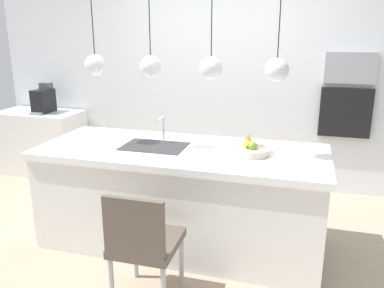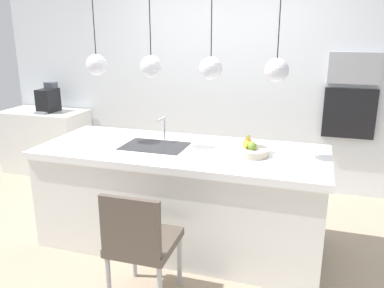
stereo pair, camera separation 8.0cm
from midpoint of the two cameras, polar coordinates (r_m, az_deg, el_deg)
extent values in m
plane|color=tan|center=(3.80, -2.11, -13.73)|extent=(6.60, 6.60, 0.00)
cube|color=white|center=(4.92, 3.78, 9.23)|extent=(6.00, 0.10, 2.60)
cube|color=white|center=(3.61, -2.18, -7.96)|extent=(2.44, 0.94, 0.84)
cube|color=white|center=(3.45, -2.26, -1.15)|extent=(2.50, 1.00, 0.06)
cube|color=#2D2D30|center=(3.52, -6.08, -0.41)|extent=(0.56, 0.40, 0.02)
cylinder|color=silver|center=(3.71, -4.74, 2.29)|extent=(0.02, 0.02, 0.22)
cylinder|color=silver|center=(3.61, -5.23, 3.54)|extent=(0.02, 0.16, 0.02)
cylinder|color=beige|center=(3.29, 7.84, -1.07)|extent=(0.29, 0.29, 0.06)
sphere|color=olive|center=(3.24, 8.02, -0.28)|extent=(0.07, 0.07, 0.07)
sphere|color=olive|center=(3.27, 7.86, -0.15)|extent=(0.07, 0.07, 0.07)
sphere|color=orange|center=(3.30, 7.37, 0.10)|extent=(0.08, 0.08, 0.08)
ellipsoid|color=yellow|center=(3.30, 7.29, 0.47)|extent=(0.05, 0.18, 0.10)
cube|color=white|center=(5.78, -21.19, 0.28)|extent=(1.10, 0.60, 0.84)
cube|color=black|center=(5.60, -20.96, 5.80)|extent=(0.20, 0.28, 0.30)
cube|color=gray|center=(5.49, -21.87, 4.05)|extent=(0.16, 0.08, 0.02)
cube|color=#4C515B|center=(5.64, -20.65, 7.86)|extent=(0.14, 0.11, 0.08)
cube|color=#9E9EA3|center=(4.74, 21.33, 10.18)|extent=(0.54, 0.08, 0.34)
cube|color=black|center=(4.81, 20.72, 4.26)|extent=(0.56, 0.08, 0.56)
cube|color=brown|center=(2.90, -7.26, -13.86)|extent=(0.44, 0.48, 0.06)
cube|color=brown|center=(2.62, -9.27, -11.74)|extent=(0.42, 0.04, 0.40)
cylinder|color=#B2B2B7|center=(3.13, -2.28, -16.38)|extent=(0.04, 0.04, 0.42)
cylinder|color=#B2B2B7|center=(3.25, -8.86, -15.26)|extent=(0.04, 0.04, 0.42)
cylinder|color=#B2B2B7|center=(2.94, -12.29, -19.15)|extent=(0.04, 0.04, 0.42)
sphere|color=silver|center=(3.62, -14.36, 10.93)|extent=(0.19, 0.19, 0.19)
cylinder|color=black|center=(3.61, -14.81, 17.13)|extent=(0.01, 0.01, 0.60)
sphere|color=silver|center=(3.39, -6.63, 11.00)|extent=(0.19, 0.19, 0.19)
cylinder|color=black|center=(3.38, -6.85, 17.63)|extent=(0.01, 0.01, 0.60)
sphere|color=silver|center=(3.23, 2.04, 10.83)|extent=(0.19, 0.19, 0.19)
cylinder|color=black|center=(3.22, 2.11, 17.81)|extent=(0.01, 0.01, 0.60)
sphere|color=silver|center=(3.15, 11.37, 10.39)|extent=(0.19, 0.19, 0.19)
cylinder|color=black|center=(3.13, 11.79, 17.54)|extent=(0.01, 0.01, 0.60)
camera|label=1|loc=(0.04, -90.67, -0.19)|focal=37.11mm
camera|label=2|loc=(0.04, 89.33, 0.19)|focal=37.11mm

